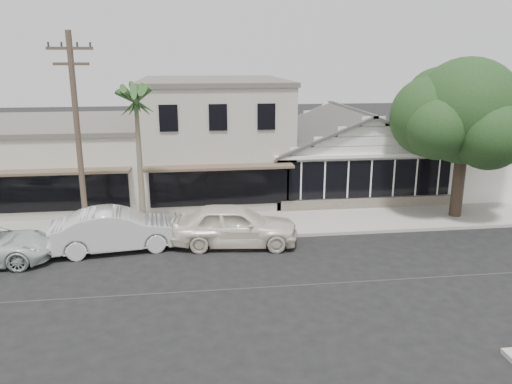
{
  "coord_description": "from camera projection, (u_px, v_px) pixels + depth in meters",
  "views": [
    {
      "loc": [
        -4.35,
        -16.14,
        7.98
      ],
      "look_at": [
        -1.44,
        6.0,
        1.91
      ],
      "focal_mm": 35.0,
      "sensor_mm": 36.0,
      "label": 1
    }
  ],
  "objects": [
    {
      "name": "ground",
      "position": [
        317.0,
        284.0,
        18.08
      ],
      "size": [
        140.0,
        140.0,
        0.0
      ],
      "primitive_type": "plane",
      "color": "black",
      "rests_on": "ground"
    },
    {
      "name": "sidewalk_north",
      "position": [
        116.0,
        230.0,
        23.51
      ],
      "size": [
        90.0,
        3.5,
        0.15
      ],
      "primitive_type": "cube",
      "color": "#9E9991",
      "rests_on": "ground"
    },
    {
      "name": "corner_shop",
      "position": [
        348.0,
        149.0,
        29.96
      ],
      "size": [
        10.4,
        8.6,
        5.1
      ],
      "color": "white",
      "rests_on": "ground"
    },
    {
      "name": "side_cottage",
      "position": [
        482.0,
        167.0,
        30.35
      ],
      "size": [
        6.0,
        6.0,
        3.0
      ],
      "primitive_type": "cube",
      "color": "white",
      "rests_on": "ground"
    },
    {
      "name": "row_building_near",
      "position": [
        214.0,
        139.0,
        29.77
      ],
      "size": [
        8.0,
        10.0,
        6.5
      ],
      "primitive_type": "cube",
      "color": "#B8B3A6",
      "rests_on": "ground"
    },
    {
      "name": "row_building_midnear",
      "position": [
        59.0,
        161.0,
        28.94
      ],
      "size": [
        10.0,
        10.0,
        4.2
      ],
      "primitive_type": "cube",
      "color": "beige",
      "rests_on": "ground"
    },
    {
      "name": "utility_pole",
      "position": [
        78.0,
        136.0,
        20.67
      ],
      "size": [
        1.8,
        0.24,
        9.0
      ],
      "color": "brown",
      "rests_on": "ground"
    },
    {
      "name": "car_0",
      "position": [
        235.0,
        225.0,
        21.62
      ],
      "size": [
        5.65,
        2.77,
        1.85
      ],
      "primitive_type": "imported",
      "rotation": [
        0.0,
        0.0,
        1.46
      ],
      "color": "silver",
      "rests_on": "ground"
    },
    {
      "name": "car_1",
      "position": [
        117.0,
        230.0,
        21.13
      ],
      "size": [
        5.62,
        2.62,
        1.78
      ],
      "primitive_type": "imported",
      "rotation": [
        0.0,
        0.0,
        1.71
      ],
      "color": "silver",
      "rests_on": "ground"
    },
    {
      "name": "shade_tree",
      "position": [
        462.0,
        114.0,
        24.33
      ],
      "size": [
        7.22,
        6.53,
        8.01
      ],
      "rotation": [
        0.0,
        0.0,
        -0.32
      ],
      "color": "#3F3226",
      "rests_on": "ground"
    },
    {
      "name": "palm_east",
      "position": [
        136.0,
        101.0,
        21.04
      ],
      "size": [
        2.28,
        2.28,
        7.2
      ],
      "color": "#726651",
      "rests_on": "ground"
    }
  ]
}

